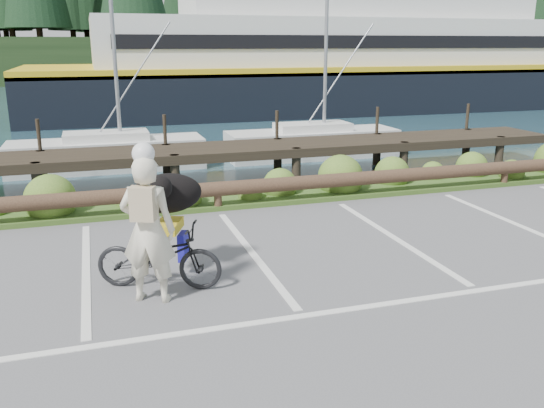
# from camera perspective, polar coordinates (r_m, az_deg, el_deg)

# --- Properties ---
(ground) EXTENTS (72.00, 72.00, 0.00)m
(ground) POSITION_cam_1_polar(r_m,az_deg,el_deg) (7.71, 2.00, -9.79)
(ground) COLOR #535355
(harbor_backdrop) EXTENTS (170.00, 160.00, 30.00)m
(harbor_backdrop) POSITION_cam_1_polar(r_m,az_deg,el_deg) (85.14, -15.91, 12.82)
(harbor_backdrop) COLOR #1B3642
(harbor_backdrop) RESTS_ON ground
(vegetation_strip) EXTENTS (34.00, 1.60, 0.10)m
(vegetation_strip) POSITION_cam_1_polar(r_m,az_deg,el_deg) (12.53, -6.03, 0.45)
(vegetation_strip) COLOR #3D5B21
(vegetation_strip) RESTS_ON ground
(log_rail) EXTENTS (32.00, 0.30, 0.60)m
(log_rail) POSITION_cam_1_polar(r_m,az_deg,el_deg) (11.88, -5.35, -0.62)
(log_rail) COLOR #443021
(log_rail) RESTS_ON ground
(bicycle) EXTENTS (1.86, 1.24, 0.93)m
(bicycle) POSITION_cam_1_polar(r_m,az_deg,el_deg) (8.16, -11.14, -5.10)
(bicycle) COLOR black
(bicycle) RESTS_ON ground
(cyclist) EXTENTS (0.84, 0.71, 1.97)m
(cyclist) POSITION_cam_1_polar(r_m,az_deg,el_deg) (7.62, -12.19, -2.52)
(cyclist) COLOR beige
(cyclist) RESTS_ON ground
(dog) EXTENTS (0.84, 1.13, 0.59)m
(dog) POSITION_cam_1_polar(r_m,az_deg,el_deg) (8.45, -10.37, 1.04)
(dog) COLOR black
(dog) RESTS_ON bicycle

